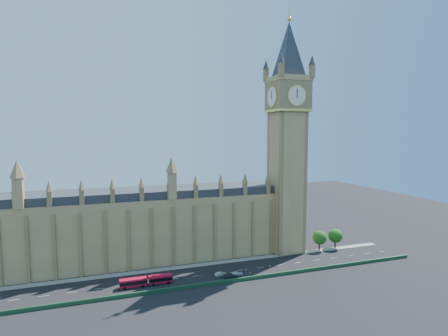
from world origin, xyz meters
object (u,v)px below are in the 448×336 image
object	(u,v)px
red_bus	(146,281)
car_white	(237,274)
car_silver	(221,274)
car_grey	(230,275)

from	to	relation	value
red_bus	car_white	bearing A→B (deg)	-3.34
red_bus	car_white	xyz separation A→B (m)	(30.62, -1.83, -0.80)
red_bus	car_silver	xyz separation A→B (m)	(25.37, -0.40, -0.79)
red_bus	car_silver	bearing A→B (deg)	-0.83
red_bus	car_grey	size ratio (longest dim) A/B	3.64
car_grey	car_white	bearing A→B (deg)	-80.19
car_white	car_grey	bearing A→B (deg)	101.35
red_bus	car_silver	distance (m)	25.39
red_bus	car_grey	distance (m)	28.13
car_silver	car_white	size ratio (longest dim) A/B	0.90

